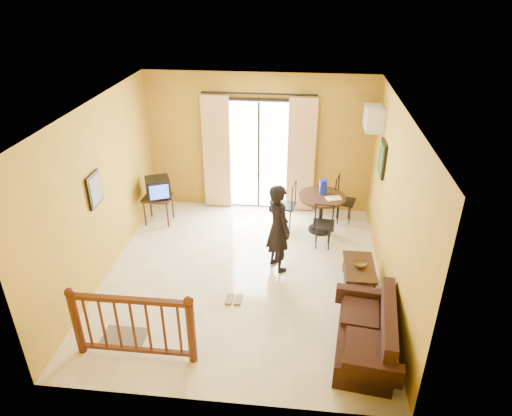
# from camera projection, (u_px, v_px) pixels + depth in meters

# --- Properties ---
(ground) EXTENTS (5.00, 5.00, 0.00)m
(ground) POSITION_uv_depth(u_px,v_px,m) (243.00, 275.00, 7.55)
(ground) COLOR beige
(ground) RESTS_ON ground
(room_shell) EXTENTS (5.00, 5.00, 5.00)m
(room_shell) POSITION_uv_depth(u_px,v_px,m) (242.00, 181.00, 6.76)
(room_shell) COLOR white
(room_shell) RESTS_ON ground
(balcony_door) EXTENTS (2.25, 0.14, 2.46)m
(balcony_door) POSITION_uv_depth(u_px,v_px,m) (259.00, 155.00, 9.13)
(balcony_door) COLOR black
(balcony_door) RESTS_ON ground
(tv_table) EXTENTS (0.55, 0.46, 0.55)m
(tv_table) POSITION_uv_depth(u_px,v_px,m) (158.00, 200.00, 8.92)
(tv_table) COLOR black
(tv_table) RESTS_ON ground
(television) EXTENTS (0.57, 0.54, 0.40)m
(television) POSITION_uv_depth(u_px,v_px,m) (158.00, 188.00, 8.79)
(television) COLOR black
(television) RESTS_ON tv_table
(picture_left) EXTENTS (0.05, 0.42, 0.52)m
(picture_left) POSITION_uv_depth(u_px,v_px,m) (95.00, 190.00, 6.86)
(picture_left) COLOR black
(picture_left) RESTS_ON room_shell
(dining_table) EXTENTS (0.89, 0.89, 0.74)m
(dining_table) POSITION_uv_depth(u_px,v_px,m) (321.00, 203.00, 8.57)
(dining_table) COLOR black
(dining_table) RESTS_ON ground
(water_jug) EXTENTS (0.15, 0.15, 0.28)m
(water_jug) POSITION_uv_depth(u_px,v_px,m) (323.00, 187.00, 8.52)
(water_jug) COLOR #1220AD
(water_jug) RESTS_ON dining_table
(serving_tray) EXTENTS (0.32, 0.26, 0.02)m
(serving_tray) POSITION_uv_depth(u_px,v_px,m) (334.00, 198.00, 8.38)
(serving_tray) COLOR #F4E6D0
(serving_tray) RESTS_ON dining_table
(dining_chairs) EXTENTS (1.64, 1.43, 0.95)m
(dining_chairs) POSITION_uv_depth(u_px,v_px,m) (316.00, 231.00, 8.82)
(dining_chairs) COLOR black
(dining_chairs) RESTS_ON ground
(air_conditioner) EXTENTS (0.31, 0.60, 0.40)m
(air_conditioner) POSITION_uv_depth(u_px,v_px,m) (374.00, 118.00, 8.06)
(air_conditioner) COLOR white
(air_conditioner) RESTS_ON room_shell
(botanical_print) EXTENTS (0.05, 0.50, 0.60)m
(botanical_print) POSITION_uv_depth(u_px,v_px,m) (382.00, 158.00, 7.71)
(botanical_print) COLOR black
(botanical_print) RESTS_ON room_shell
(coffee_table) EXTENTS (0.47, 0.85, 0.38)m
(coffee_table) POSITION_uv_depth(u_px,v_px,m) (359.00, 272.00, 7.19)
(coffee_table) COLOR black
(coffee_table) RESTS_ON ground
(bowl) EXTENTS (0.25, 0.25, 0.06)m
(bowl) POSITION_uv_depth(u_px,v_px,m) (360.00, 264.00, 7.11)
(bowl) COLOR brown
(bowl) RESTS_ON coffee_table
(sofa) EXTENTS (0.87, 1.60, 0.73)m
(sofa) POSITION_uv_depth(u_px,v_px,m) (369.00, 336.00, 5.92)
(sofa) COLOR black
(sofa) RESTS_ON ground
(standing_person) EXTENTS (0.63, 0.67, 1.53)m
(standing_person) POSITION_uv_depth(u_px,v_px,m) (278.00, 228.00, 7.40)
(standing_person) COLOR black
(standing_person) RESTS_ON ground
(stair_balustrade) EXTENTS (1.63, 0.13, 1.04)m
(stair_balustrade) POSITION_uv_depth(u_px,v_px,m) (132.00, 322.00, 5.73)
(stair_balustrade) COLOR #471E0F
(stair_balustrade) RESTS_ON ground
(doormat) EXTENTS (0.60, 0.40, 0.02)m
(doormat) POSITION_uv_depth(u_px,v_px,m) (124.00, 337.00, 6.27)
(doormat) COLOR #5F584C
(doormat) RESTS_ON ground
(sandals) EXTENTS (0.25, 0.25, 0.03)m
(sandals) POSITION_uv_depth(u_px,v_px,m) (234.00, 299.00, 6.98)
(sandals) COLOR brown
(sandals) RESTS_ON ground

